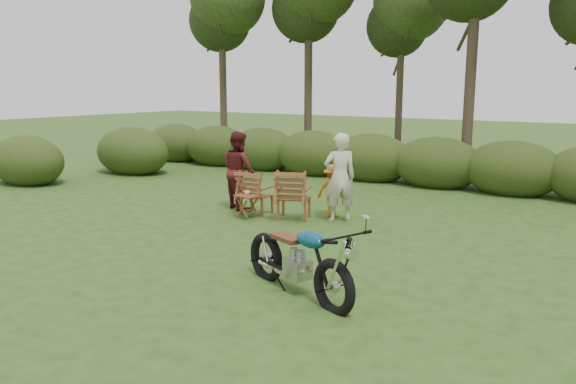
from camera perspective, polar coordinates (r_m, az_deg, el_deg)
The scene contains 10 objects.
ground at distance 8.49m, azimuth -5.37°, elevation -8.42°, with size 80.00×80.00×0.00m, color #254517.
tree_line at distance 16.64m, azimuth 17.96°, elevation 13.82°, with size 22.52×11.62×8.14m.
motorcycle at distance 7.78m, azimuth 0.95°, elevation -10.19°, with size 2.14×0.81×1.22m, color #0B6A94, non-canonical shape.
lawn_chair_right at distance 11.92m, azimuth 0.60°, elevation -2.72°, with size 0.73×0.73×1.06m, color brown, non-canonical shape.
lawn_chair_left at distance 12.37m, azimuth -3.19°, elevation -2.23°, with size 0.67×0.67×0.97m, color brown, non-canonical shape.
side_table at distance 11.91m, azimuth -4.11°, elevation -1.50°, with size 0.49×0.42×0.51m, color brown, non-canonical shape.
cup at distance 11.90m, azimuth -4.17°, elevation -0.05°, with size 0.11×0.11×0.09m, color #EFE7C5.
adult_a at distance 11.77m, azimuth 5.20°, elevation -2.94°, with size 0.67×0.44×1.84m, color beige.
adult_b at distance 12.99m, azimuth -4.96°, elevation -1.62°, with size 0.86×0.67×1.77m, color #531718.
child at distance 12.17m, azimuth 4.53°, elevation -2.47°, with size 0.73×0.42×1.13m, color orange.
Camera 1 is at (5.04, -6.24, 2.79)m, focal length 35.00 mm.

